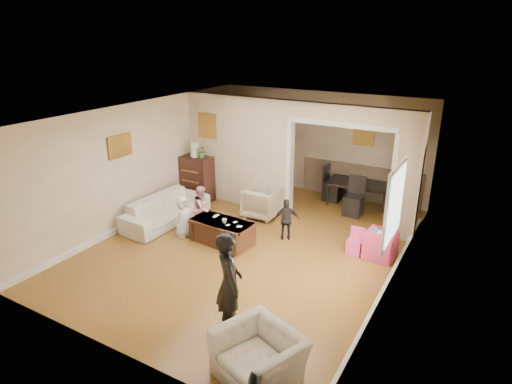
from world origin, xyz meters
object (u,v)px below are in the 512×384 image
Objects in this scene: coffee_cup at (225,221)px; adult_person at (229,283)px; coffee_table at (222,232)px; armchair_back at (262,203)px; play_table at (381,245)px; dining_table at (362,194)px; table_lamp at (195,149)px; child_toddler at (286,220)px; cyan_cup at (376,230)px; child_kneel_b at (202,208)px; child_kneel_a at (183,217)px; sofa at (166,210)px; dresser at (196,179)px; armchair_front at (259,357)px.

coffee_cup is 2.64m from adult_person.
armchair_back is at bearing 87.49° from coffee_table.
play_table is 0.35× the size of adult_person.
adult_person is at bearing -111.99° from play_table.
coffee_cup is 0.06× the size of dining_table.
coffee_cup is (0.10, -0.05, 0.27)m from coffee_table.
table_lamp is 3.14m from child_toddler.
cyan_cup is (-0.10, -0.05, 0.29)m from play_table.
coffee_cup is 0.87m from child_kneel_b.
child_kneel_a is (-2.46, 2.05, -0.33)m from adult_person.
child_kneel_b reaches higher than sofa.
table_lamp is at bearing 27.59° from child_kneel_b.
dresser reaches higher than child_kneel_a.
dining_table is (-0.96, 2.37, -0.26)m from cyan_cup.
sofa is at bearing 172.22° from coffee_cup.
dining_table is (3.43, 3.10, -0.01)m from sofa.
table_lamp is at bearing 138.74° from coffee_table.
child_toddler is (0.95, 0.80, -0.07)m from coffee_cup.
coffee_cup is 1.24m from child_toddler.
coffee_table is (1.59, -0.18, -0.07)m from sofa.
coffee_cup is (-2.32, 2.75, 0.19)m from armchair_front.
table_lamp is 5.18m from adult_person.
play_table is at bearing -76.84° from sofa.
armchair_front is at bearing -49.81° from coffee_cup.
cyan_cup is (2.73, -0.61, 0.21)m from armchair_back.
adult_person is (1.55, -3.72, 0.42)m from armchair_back.
coffee_table is (-2.42, 2.80, -0.09)m from armchair_front.
child_toddler is at bearing -173.40° from play_table.
dresser is at bearing 172.13° from play_table.
sofa reaches higher than play_table.
dining_table is at bearing 24.37° from table_lamp.
sofa is at bearing -79.96° from table_lamp.
coffee_table is at bearing 2.17° from child_toddler.
dresser reaches higher than coffee_cup.
armchair_front is 6.11m from dining_table.
dresser is 1.30× the size of child_toddler.
adult_person reaches higher than child_toddler.
table_lamp is 0.41× the size of child_toddler.
armchair_front reaches higher than cyan_cup.
coffee_table is 2.96m from cyan_cup.
coffee_cup is at bearing 150.85° from armchair_front.
coffee_cup is at bearing 6.73° from child_toddler.
dresser reaches higher than child_kneel_b.
play_table is at bearing -67.58° from adult_person.
armchair_front is at bearing -97.17° from play_table.
sofa is at bearing -21.20° from child_toddler.
coffee_table is at bearing -63.36° from child_kneel_a.
child_kneel_b is at bearing -133.29° from dining_table.
play_table is at bearing -56.80° from child_kneel_a.
dresser is at bearing 27.59° from child_kneel_b.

